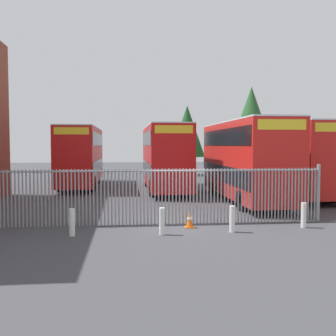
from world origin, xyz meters
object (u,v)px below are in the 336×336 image
traffic_cone_by_gate (189,220)px  bollard_far_right (304,215)px  bollard_near_left (72,222)px  double_decker_bus_far_back (81,154)px  double_decker_bus_behind_fence_right (165,155)px  bollard_center_front (162,221)px  bollard_near_right (232,219)px  double_decker_bus_behind_fence_left (291,156)px  double_decker_bus_near_gate (244,158)px

traffic_cone_by_gate → bollard_far_right: bearing=-5.8°
bollard_near_left → bollard_far_right: bearing=3.6°
double_decker_bus_far_back → bollard_far_right: (10.02, -16.17, -1.95)m
double_decker_bus_behind_fence_right → bollard_far_right: double_decker_bus_behind_fence_right is taller
bollard_center_front → bollard_far_right: 5.50m
double_decker_bus_far_back → bollard_near_left: bearing=-85.0°
double_decker_bus_far_back → bollard_near_left: double_decker_bus_far_back is taller
bollard_near_right → bollard_near_left: bearing=-179.6°
double_decker_bus_behind_fence_right → traffic_cone_by_gate: double_decker_bus_behind_fence_right is taller
bollard_near_left → double_decker_bus_behind_fence_left: bearing=40.2°
double_decker_bus_behind_fence_right → bollard_near_left: 14.45m
bollard_near_left → double_decker_bus_behind_fence_right: bearing=71.7°
double_decker_bus_near_gate → double_decker_bus_far_back: 13.23m
double_decker_bus_near_gate → double_decker_bus_behind_fence_right: (-3.93, 5.68, 0.00)m
bollard_near_right → traffic_cone_by_gate: bollard_near_right is taller
double_decker_bus_far_back → traffic_cone_by_gate: size_ratio=18.32×
bollard_center_front → double_decker_bus_far_back: bearing=105.1°
double_decker_bus_far_back → bollard_near_left: size_ratio=11.38×
double_decker_bus_behind_fence_left → bollard_center_front: size_ratio=11.38×
double_decker_bus_behind_fence_left → bollard_center_front: double_decker_bus_behind_fence_left is taller
double_decker_bus_far_back → traffic_cone_by_gate: double_decker_bus_far_back is taller
double_decker_bus_behind_fence_right → bollard_near_right: 13.74m
bollard_far_right → bollard_center_front: bearing=-172.9°
double_decker_bus_behind_fence_left → double_decker_bus_far_back: bearing=154.2°
double_decker_bus_far_back → bollard_center_front: double_decker_bus_far_back is taller
bollard_near_left → bollard_center_front: bearing=-2.7°
double_decker_bus_behind_fence_left → double_decker_bus_near_gate: bearing=-148.0°
bollard_near_left → double_decker_bus_near_gate: bearing=43.2°
double_decker_bus_behind_fence_left → bollard_near_left: 15.89m
double_decker_bus_behind_fence_left → double_decker_bus_behind_fence_right: size_ratio=1.00×
double_decker_bus_behind_fence_left → bollard_near_right: double_decker_bus_behind_fence_left is taller
double_decker_bus_near_gate → bollard_near_left: double_decker_bus_near_gate is taller
double_decker_bus_near_gate → double_decker_bus_behind_fence_right: size_ratio=1.00×
double_decker_bus_far_back → bollard_far_right: double_decker_bus_far_back is taller
double_decker_bus_near_gate → traffic_cone_by_gate: 8.38m
bollard_center_front → traffic_cone_by_gate: (1.15, 1.12, -0.19)m
double_decker_bus_behind_fence_right → bollard_near_right: double_decker_bus_behind_fence_right is taller
bollard_center_front → double_decker_bus_near_gate: bearing=56.5°
bollard_near_left → double_decker_bus_far_back: bearing=95.0°
double_decker_bus_behind_fence_left → bollard_center_front: 13.80m
double_decker_bus_behind_fence_left → traffic_cone_by_gate: size_ratio=18.32×
double_decker_bus_near_gate → traffic_cone_by_gate: size_ratio=18.32×
double_decker_bus_near_gate → bollard_far_right: 7.63m
double_decker_bus_near_gate → traffic_cone_by_gate: double_decker_bus_near_gate is taller
double_decker_bus_far_back → traffic_cone_by_gate: (5.71, -15.73, -2.13)m
double_decker_bus_behind_fence_left → bollard_far_right: (-3.50, -9.64, -1.95)m
bollard_far_right → double_decker_bus_behind_fence_left: bearing=70.0°
double_decker_bus_far_back → double_decker_bus_near_gate: bearing=-41.6°
double_decker_bus_far_back → bollard_center_front: size_ratio=11.38×
bollard_center_front → bollard_near_right: same height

